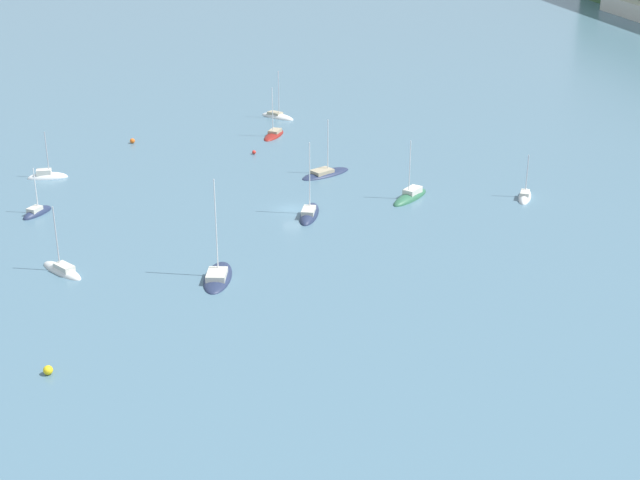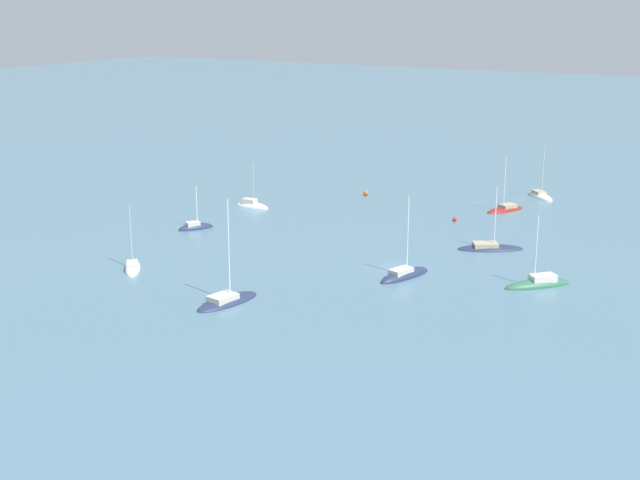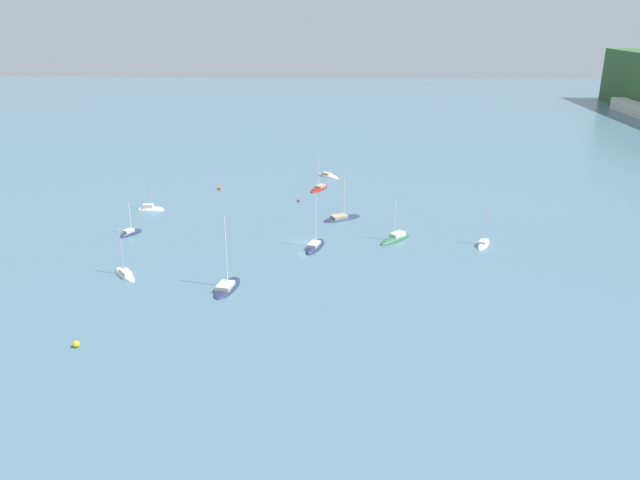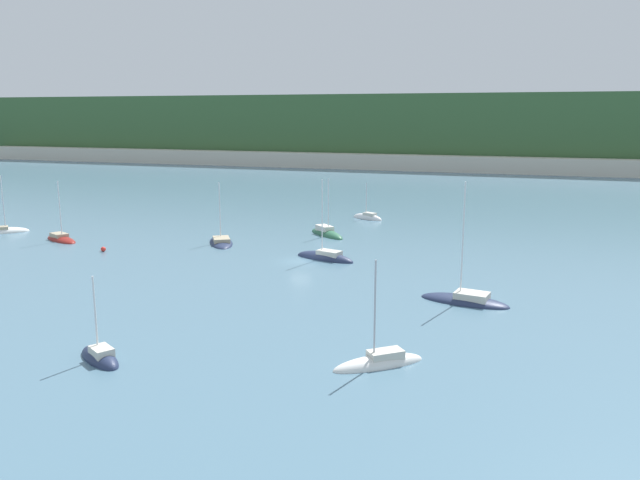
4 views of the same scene
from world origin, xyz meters
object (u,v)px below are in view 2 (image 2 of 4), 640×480
(sailboat_2, at_px, (538,285))
(sailboat_6, at_px, (196,228))
(sailboat_1, at_px, (227,302))
(sailboat_4, at_px, (540,197))
(sailboat_8, at_px, (490,249))
(sailboat_0, at_px, (404,276))
(sailboat_3, at_px, (505,210))
(sailboat_9, at_px, (133,268))
(mooring_buoy_1, at_px, (455,219))
(sailboat_7, at_px, (252,206))
(mooring_buoy_2, at_px, (366,193))

(sailboat_2, relative_size, sailboat_6, 1.30)
(sailboat_1, bearing_deg, sailboat_2, -40.39)
(sailboat_4, distance_m, sailboat_8, 34.92)
(sailboat_0, xyz_separation_m, sailboat_2, (-4.67, 14.80, 0.03))
(sailboat_0, xyz_separation_m, sailboat_6, (-5.54, -35.77, -0.00))
(sailboat_2, bearing_deg, sailboat_6, -48.57)
(sailboat_3, height_order, sailboat_9, sailboat_3)
(mooring_buoy_1, bearing_deg, sailboat_0, 10.34)
(sailboat_9, bearing_deg, sailboat_7, -29.37)
(sailboat_4, xyz_separation_m, sailboat_6, (45.93, -36.51, 0.01))
(sailboat_2, xyz_separation_m, sailboat_7, (-16.27, -51.35, 0.00))
(sailboat_2, height_order, mooring_buoy_1, sailboat_2)
(sailboat_3, bearing_deg, sailboat_0, 26.79)
(sailboat_2, xyz_separation_m, sailboat_9, (18.70, -44.94, -0.02))
(sailboat_7, bearing_deg, sailboat_0, -32.05)
(sailboat_4, bearing_deg, sailboat_6, -83.95)
(mooring_buoy_1, bearing_deg, sailboat_4, 165.23)
(sailboat_0, relative_size, sailboat_4, 1.13)
(sailboat_0, distance_m, sailboat_4, 51.47)
(sailboat_6, bearing_deg, sailboat_9, -133.18)
(sailboat_4, bearing_deg, mooring_buoy_2, -107.63)
(sailboat_4, bearing_deg, sailboat_1, -56.38)
(sailboat_0, distance_m, mooring_buoy_2, 45.38)
(sailboat_1, distance_m, sailboat_6, 33.17)
(sailboat_1, relative_size, sailboat_8, 1.34)
(sailboat_1, height_order, mooring_buoy_2, sailboat_1)
(sailboat_2, distance_m, sailboat_4, 48.87)
(sailboat_2, bearing_deg, sailboat_4, -120.86)
(sailboat_1, relative_size, sailboat_4, 1.28)
(sailboat_3, relative_size, sailboat_8, 1.00)
(sailboat_0, bearing_deg, sailboat_6, 96.89)
(sailboat_3, relative_size, sailboat_6, 1.28)
(sailboat_1, xyz_separation_m, sailboat_3, (-57.47, 11.65, -0.02))
(sailboat_4, height_order, mooring_buoy_2, sailboat_4)
(sailboat_0, height_order, sailboat_9, sailboat_0)
(mooring_buoy_2, bearing_deg, mooring_buoy_1, 65.18)
(sailboat_8, bearing_deg, sailboat_0, -137.54)
(sailboat_4, distance_m, sailboat_7, 48.19)
(sailboat_6, distance_m, sailboat_9, 20.37)
(mooring_buoy_2, bearing_deg, sailboat_4, 117.83)
(sailboat_7, distance_m, mooring_buoy_2, 20.52)
(sailboat_3, xyz_separation_m, sailboat_6, (33.63, -34.71, -0.01))
(mooring_buoy_2, bearing_deg, sailboat_3, 93.06)
(sailboat_7, distance_m, mooring_buoy_1, 32.27)
(sailboat_2, height_order, sailboat_9, sailboat_2)
(sailboat_0, bearing_deg, sailboat_2, -56.80)
(sailboat_2, height_order, sailboat_8, sailboat_2)
(mooring_buoy_2, bearing_deg, sailboat_9, -5.68)
(sailboat_6, height_order, mooring_buoy_1, sailboat_6)
(sailboat_3, bearing_deg, sailboat_4, -163.07)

